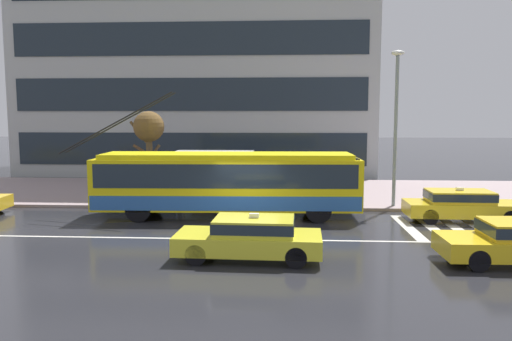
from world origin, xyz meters
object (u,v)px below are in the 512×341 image
trolleybus (228,182)px  pedestrian_at_shelter (149,167)px  pedestrian_approaching_curb (232,169)px  street_tree_bare (149,130)px  taxi_ahead_of_bus (462,204)px  bus_shelter (215,163)px  taxi_oncoming_near (251,236)px  street_lamp (396,116)px

trolleybus → pedestrian_at_shelter: trolleybus is taller
pedestrian_approaching_curb → street_tree_bare: 4.83m
taxi_ahead_of_bus → street_tree_bare: size_ratio=1.06×
street_tree_bare → trolleybus: bearing=-41.4°
bus_shelter → pedestrian_at_shelter: size_ratio=1.89×
taxi_ahead_of_bus → street_tree_bare: street_tree_bare is taller
taxi_oncoming_near → taxi_ahead_of_bus: bearing=35.6°
pedestrian_at_shelter → trolleybus: bearing=-40.5°
trolleybus → bus_shelter: 3.33m
bus_shelter → pedestrian_approaching_curb: bus_shelter is taller
trolleybus → pedestrian_at_shelter: size_ratio=6.38×
taxi_oncoming_near → pedestrian_approaching_curb: (-1.51, 8.79, 1.05)m
pedestrian_approaching_curb → bus_shelter: bearing=149.8°
bus_shelter → street_tree_bare: (-3.43, 0.75, 1.58)m
bus_shelter → street_tree_bare: bearing=167.7°
bus_shelter → street_tree_bare: 3.85m
taxi_oncoming_near → pedestrian_approaching_curb: pedestrian_approaching_curb is taller
street_lamp → taxi_oncoming_near: bearing=-125.5°
trolleybus → pedestrian_approaching_curb: size_ratio=6.36×
taxi_oncoming_near → taxi_ahead_of_bus: size_ratio=0.95×
pedestrian_at_shelter → street_tree_bare: street_tree_bare is taller
trolleybus → street_tree_bare: bearing=138.6°
trolleybus → taxi_oncoming_near: size_ratio=2.85×
street_lamp → street_tree_bare: size_ratio=1.61×
trolleybus → street_tree_bare: (-4.41, 3.89, 2.07)m
trolleybus → bus_shelter: trolleybus is taller
street_lamp → taxi_ahead_of_bus: bearing=-50.0°
bus_shelter → pedestrian_approaching_curb: 1.02m
taxi_ahead_of_bus → pedestrian_approaching_curb: (-9.75, 2.91, 1.05)m
pedestrian_approaching_curb → street_lamp: (7.56, -0.30, 2.54)m
taxi_ahead_of_bus → taxi_oncoming_near: bearing=-144.4°
trolleybus → street_lamp: bearing=17.5°
pedestrian_at_shelter → street_lamp: (11.84, -1.41, 2.55)m
pedestrian_approaching_curb → pedestrian_at_shelter: bearing=165.5°
taxi_oncoming_near → street_tree_bare: bearing=120.0°
pedestrian_approaching_curb → street_tree_bare: size_ratio=0.45×
trolleybus → taxi_ahead_of_bus: bearing=-1.6°
taxi_ahead_of_bus → pedestrian_approaching_curb: size_ratio=2.35×
taxi_oncoming_near → bus_shelter: bearing=104.3°
trolleybus → pedestrian_approaching_curb: trolleybus is taller
trolleybus → taxi_oncoming_near: (1.39, -6.15, -0.80)m
taxi_ahead_of_bus → bus_shelter: bearing=162.2°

